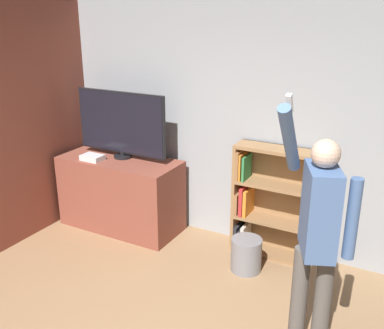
# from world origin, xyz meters

# --- Properties ---
(wall_back) EXTENTS (6.60, 0.06, 2.70)m
(wall_back) POSITION_xyz_m (0.00, 2.76, 1.35)
(wall_back) COLOR #9EA3A8
(wall_back) RESTS_ON ground_plane
(tv_ledge) EXTENTS (1.47, 0.64, 0.88)m
(tv_ledge) POSITION_xyz_m (-1.49, 2.33, 0.44)
(tv_ledge) COLOR brown
(tv_ledge) RESTS_ON ground_plane
(television) EXTENTS (1.20, 0.22, 0.80)m
(television) POSITION_xyz_m (-1.49, 2.40, 1.30)
(television) COLOR black
(television) RESTS_ON tv_ledge
(game_console) EXTENTS (0.26, 0.18, 0.06)m
(game_console) POSITION_xyz_m (-1.75, 2.15, 0.92)
(game_console) COLOR white
(game_console) RESTS_ON tv_ledge
(bookshelf) EXTENTS (0.90, 0.28, 1.24)m
(bookshelf) POSITION_xyz_m (0.30, 2.59, 0.60)
(bookshelf) COLOR #997047
(bookshelf) RESTS_ON ground_plane
(person) EXTENTS (0.54, 0.56, 2.08)m
(person) POSITION_xyz_m (1.10, 1.31, 1.06)
(person) COLOR #56514C
(person) RESTS_ON ground_plane
(waste_bin) EXTENTS (0.32, 0.32, 0.36)m
(waste_bin) POSITION_xyz_m (0.25, 2.14, 0.18)
(waste_bin) COLOR gray
(waste_bin) RESTS_ON ground_plane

